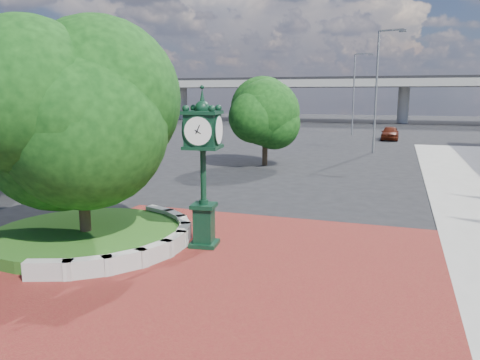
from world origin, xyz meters
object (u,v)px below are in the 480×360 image
Objects in this scene: parked_car at (390,133)px; street_lamp_far at (356,88)px; post_clock at (203,162)px; street_lamp_near at (380,82)px.

parked_car is 7.81m from street_lamp_far.
post_clock is 38.86m from parked_car.
street_lamp_near is at bearing 81.52° from post_clock.
street_lamp_near is at bearing -93.19° from parked_car.
parked_car is 0.44× the size of street_lamp_near.
street_lamp_far is at bearing 101.28° from street_lamp_near.
street_lamp_far is (-3.29, 16.48, -0.24)m from street_lamp_near.
street_lamp_near is 16.80m from street_lamp_far.
post_clock is 43.26m from street_lamp_far.
post_clock is 0.51× the size of street_lamp_near.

